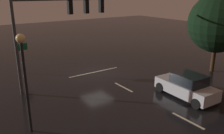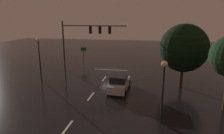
{
  "view_description": "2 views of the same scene",
  "coord_description": "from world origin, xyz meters",
  "px_view_note": "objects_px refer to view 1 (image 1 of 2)",
  "views": [
    {
      "loc": [
        10.27,
        17.26,
        6.94
      ],
      "look_at": [
        0.59,
        3.31,
        1.56
      ],
      "focal_mm": 37.84,
      "sensor_mm": 36.0,
      "label": 1
    },
    {
      "loc": [
        -5.48,
        27.78,
        7.62
      ],
      "look_at": [
        -0.87,
        3.39,
        1.4
      ],
      "focal_mm": 32.03,
      "sensor_mm": 36.0,
      "label": 2
    }
  ],
  "objects_px": {
    "car_approaching": "(186,86)",
    "route_sign": "(23,52)",
    "street_lamp_right_kerb": "(24,66)",
    "tree_left_near": "(218,23)",
    "traffic_signal_assembly": "(60,18)"
  },
  "relations": [
    {
      "from": "route_sign",
      "to": "tree_left_near",
      "type": "xyz_separation_m",
      "value": [
        -14.37,
        9.13,
        2.39
      ]
    },
    {
      "from": "traffic_signal_assembly",
      "to": "route_sign",
      "type": "relative_size",
      "value": 3.3
    },
    {
      "from": "traffic_signal_assembly",
      "to": "car_approaching",
      "type": "xyz_separation_m",
      "value": [
        -5.94,
        7.01,
        -4.34
      ]
    },
    {
      "from": "car_approaching",
      "to": "route_sign",
      "type": "relative_size",
      "value": 1.59
    },
    {
      "from": "traffic_signal_assembly",
      "to": "tree_left_near",
      "type": "relative_size",
      "value": 1.31
    },
    {
      "from": "street_lamp_right_kerb",
      "to": "tree_left_near",
      "type": "bearing_deg",
      "value": -178.31
    },
    {
      "from": "car_approaching",
      "to": "street_lamp_right_kerb",
      "type": "xyz_separation_m",
      "value": [
        10.1,
        -1.82,
        2.79
      ]
    },
    {
      "from": "traffic_signal_assembly",
      "to": "car_approaching",
      "type": "distance_m",
      "value": 10.16
    },
    {
      "from": "street_lamp_right_kerb",
      "to": "route_sign",
      "type": "relative_size",
      "value": 1.85
    },
    {
      "from": "traffic_signal_assembly",
      "to": "street_lamp_right_kerb",
      "type": "xyz_separation_m",
      "value": [
        4.16,
        5.19,
        -1.55
      ]
    },
    {
      "from": "car_approaching",
      "to": "street_lamp_right_kerb",
      "type": "bearing_deg",
      "value": -10.2
    },
    {
      "from": "traffic_signal_assembly",
      "to": "street_lamp_right_kerb",
      "type": "height_order",
      "value": "traffic_signal_assembly"
    },
    {
      "from": "traffic_signal_assembly",
      "to": "street_lamp_right_kerb",
      "type": "relative_size",
      "value": 1.79
    },
    {
      "from": "street_lamp_right_kerb",
      "to": "route_sign",
      "type": "bearing_deg",
      "value": -103.64
    },
    {
      "from": "car_approaching",
      "to": "street_lamp_right_kerb",
      "type": "relative_size",
      "value": 0.86
    }
  ]
}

